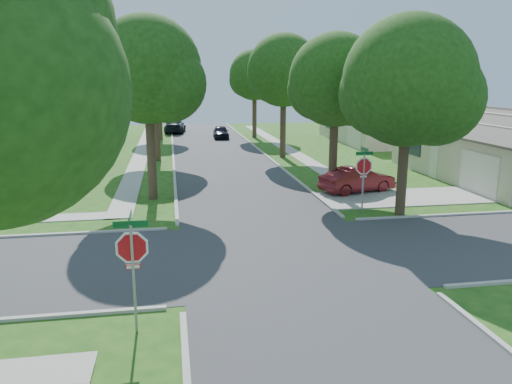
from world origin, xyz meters
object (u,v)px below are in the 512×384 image
Objects in this scene: tree_e_near at (336,84)px; tree_w_near at (149,75)px; tree_w_mid at (155,70)px; car_curb_east at (221,132)px; car_driveway at (357,180)px; tree_e_mid at (284,74)px; tree_e_far at (255,77)px; house_ne_near at (501,153)px; tree_ne_corner at (409,87)px; stop_sign_sw at (132,253)px; house_nw_far at (33,128)px; car_curb_west at (175,126)px; stop_sign_ne at (364,169)px; house_ne_far at (380,125)px; tree_w_far at (159,82)px.

tree_w_near is at bearing 180.00° from tree_e_near.
tree_w_mid is 15.36m from car_curb_east.
tree_e_near is 5.13m from car_driveway.
tree_e_mid is 9.40m from tree_w_mid.
tree_e_far reaches higher than house_ne_near.
tree_e_far is at bearing 93.09° from tree_ne_corner.
house_nw_far reaches higher than stop_sign_sw.
tree_e_far reaches higher than car_curb_west.
stop_sign_sw is 13.29m from stop_sign_ne.
tree_e_near is 2.23× the size of car_curb_east.
car_curb_west is at bearing -0.20° from car_driveway.
tree_e_far is 21.31m from house_nw_far.
car_curb_west is at bearing 143.36° from tree_e_far.
house_ne_far reaches higher than car_driveway.
car_curb_west is (1.44, 18.91, -5.76)m from tree_w_mid.
car_curb_west is at bearing 129.28° from car_curb_east.
tree_w_mid reaches higher than car_curb_west.
tree_w_far reaches higher than house_nw_far.
tree_ne_corner is at bearing -71.47° from tree_e_near.
tree_e_near reaches higher than stop_sign_sw.
house_ne_far is (20.63, 7.99, -4.97)m from tree_w_mid.
car_curb_east is at bearing -178.61° from tree_e_far.
tree_e_mid is 15.25m from tree_w_near.
stop_sign_sw is at bearing -96.17° from car_curb_east.
house_ne_near reaches higher than car_curb_east.
house_ne_far is at bearing -13.64° from tree_w_far.
tree_e_near is at bearing 108.53° from tree_ne_corner.
car_curb_west is at bearing 112.82° from tree_e_mid.
tree_e_far is 0.91× the size of tree_w_mid.
stop_sign_ne is 4.42m from car_driveway.
tree_e_near is 0.95× the size of tree_e_far.
tree_w_far is at bearing 110.28° from tree_ne_corner.
house_nw_far is 17.39m from car_curb_east.
stop_sign_ne is 0.31× the size of tree_w_mid.
house_ne_far is 3.66× the size of car_curb_east.
house_ne_near is at bearing -25.88° from tree_w_mid.
stop_sign_ne is at bearing -80.69° from car_curb_east.
tree_w_mid is at bearing -111.97° from car_curb_east.
house_ne_near is 10.29m from car_driveway.
stop_sign_ne is 29.57m from tree_e_far.
car_driveway is at bearing -87.18° from tree_e_far.
tree_w_far is at bearing 107.70° from stop_sign_ne.
tree_e_near is 31.24m from house_nw_far.
car_driveway is at bearing -116.21° from house_ne_far.
house_ne_far is at bearing 90.00° from house_ne_near.
house_ne_near is 34.72m from car_curb_west.
tree_w_mid is (-9.39, -13.00, 0.51)m from tree_e_far.
tree_ne_corner is 35.90m from house_nw_far.
house_nw_far reaches higher than car_curb_west.
house_nw_far is at bearing 174.64° from house_ne_far.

